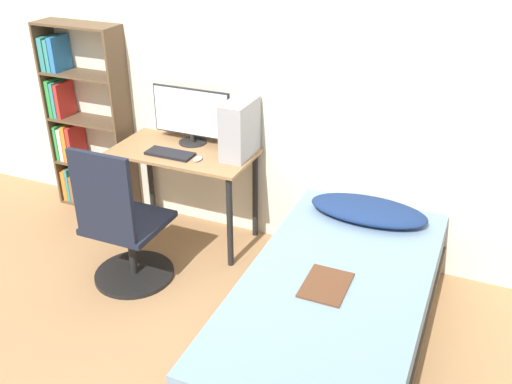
% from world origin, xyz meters
% --- Properties ---
extents(ground_plane, '(14.00, 14.00, 0.00)m').
position_xyz_m(ground_plane, '(0.00, 0.00, 0.00)').
color(ground_plane, '#9E754C').
extents(wall_back, '(8.00, 0.05, 2.50)m').
position_xyz_m(wall_back, '(0.00, 1.38, 1.25)').
color(wall_back, silver).
rests_on(wall_back, ground_plane).
extents(desk, '(1.03, 0.55, 0.73)m').
position_xyz_m(desk, '(-0.30, 1.08, 0.61)').
color(desk, '#997047').
rests_on(desk, ground_plane).
extents(bookshelf, '(0.68, 0.24, 1.53)m').
position_xyz_m(bookshelf, '(-1.38, 1.24, 0.74)').
color(bookshelf, brown).
rests_on(bookshelf, ground_plane).
extents(office_chair, '(0.55, 0.55, 1.03)m').
position_xyz_m(office_chair, '(-0.40, 0.40, 0.38)').
color(office_chair, black).
rests_on(office_chair, ground_plane).
extents(bed, '(1.02, 2.02, 0.47)m').
position_xyz_m(bed, '(1.07, 0.35, 0.23)').
color(bed, '#4C3D2D').
rests_on(bed, ground_plane).
extents(pillow, '(0.78, 0.36, 0.11)m').
position_xyz_m(pillow, '(1.07, 1.10, 0.53)').
color(pillow, navy).
rests_on(pillow, bed).
extents(magazine, '(0.24, 0.32, 0.01)m').
position_xyz_m(magazine, '(1.03, 0.28, 0.48)').
color(magazine, '#56331E').
rests_on(magazine, bed).
extents(monitor, '(0.62, 0.21, 0.42)m').
position_xyz_m(monitor, '(-0.31, 1.24, 0.95)').
color(monitor, black).
rests_on(monitor, desk).
extents(keyboard, '(0.35, 0.14, 0.02)m').
position_xyz_m(keyboard, '(-0.35, 0.98, 0.74)').
color(keyboard, black).
rests_on(keyboard, desk).
extents(pc_tower, '(0.17, 0.34, 0.40)m').
position_xyz_m(pc_tower, '(0.11, 1.17, 0.93)').
color(pc_tower, '#99999E').
rests_on(pc_tower, desk).
extents(mouse, '(0.06, 0.09, 0.02)m').
position_xyz_m(mouse, '(-0.13, 0.98, 0.74)').
color(mouse, silver).
rests_on(mouse, desk).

